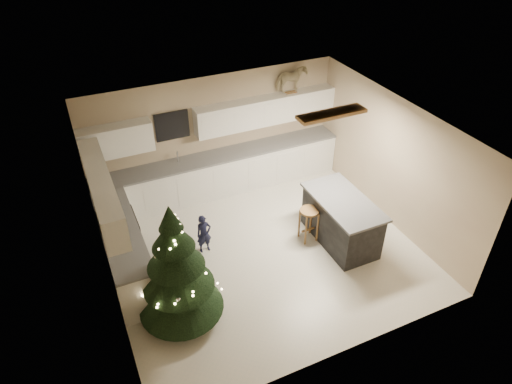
# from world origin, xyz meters

# --- Properties ---
(ground_plane) EXTENTS (5.50, 5.50, 0.00)m
(ground_plane) POSITION_xyz_m (0.00, 0.00, 0.00)
(ground_plane) COLOR beige
(room_shell) EXTENTS (5.52, 5.02, 2.61)m
(room_shell) POSITION_xyz_m (0.02, 0.00, 1.75)
(room_shell) COLOR tan
(room_shell) RESTS_ON ground_plane
(cabinetry) EXTENTS (5.50, 3.20, 2.00)m
(cabinetry) POSITION_xyz_m (-0.91, 1.65, 0.76)
(cabinetry) COLOR silver
(cabinetry) RESTS_ON ground_plane
(island) EXTENTS (0.90, 1.70, 0.95)m
(island) POSITION_xyz_m (1.48, -0.31, 0.48)
(island) COLOR black
(island) RESTS_ON ground_plane
(bar_stool) EXTENTS (0.36, 0.36, 0.70)m
(bar_stool) POSITION_xyz_m (0.94, -0.02, 0.53)
(bar_stool) COLOR olive
(bar_stool) RESTS_ON ground_plane
(christmas_tree) EXTENTS (1.39, 1.34, 2.22)m
(christmas_tree) POSITION_xyz_m (-1.85, -0.83, 0.91)
(christmas_tree) COLOR #3F2816
(christmas_tree) RESTS_ON ground_plane
(toddler) EXTENTS (0.30, 0.20, 0.79)m
(toddler) POSITION_xyz_m (-1.00, 0.49, 0.40)
(toddler) COLOR black
(toddler) RESTS_ON ground_plane
(rocking_horse) EXTENTS (0.66, 0.31, 0.58)m
(rocking_horse) POSITION_xyz_m (1.74, 2.33, 2.30)
(rocking_horse) COLOR olive
(rocking_horse) RESTS_ON cabinetry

